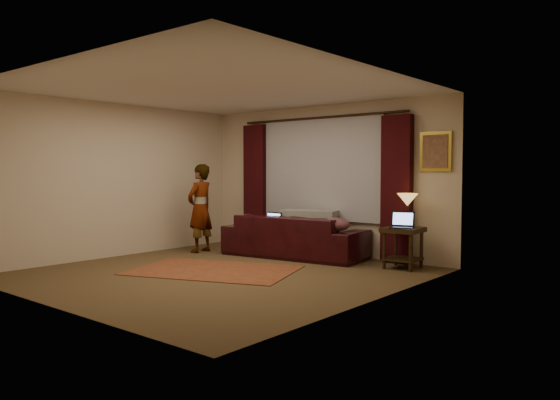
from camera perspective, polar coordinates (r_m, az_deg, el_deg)
The scene contains 20 objects.
floor at distance 7.86m, azimuth -6.21°, elevation -7.67°, with size 5.00×5.00×0.01m, color brown.
ceiling at distance 7.81m, azimuth -6.32°, elevation 11.46°, with size 5.00×5.00×0.02m, color silver.
wall_back at distance 9.64m, azimuth 4.48°, elevation 2.12°, with size 5.00×0.02×2.60m, color beige.
wall_front at distance 6.25m, azimuth -22.95°, elevation 1.39°, with size 5.00×0.02×2.60m, color beige.
wall_left at distance 9.68m, azimuth -16.62°, elevation 2.00°, with size 0.02×5.00×2.60m, color beige.
wall_right at distance 6.18m, azimuth 10.09°, elevation 1.57°, with size 0.02×5.00×2.60m, color beige.
sheer_curtain at distance 9.59m, azimuth 4.28°, elevation 3.31°, with size 2.50×0.05×1.80m, color #A5A5AD.
drape_left at distance 10.49m, azimuth -2.58°, elevation 1.54°, with size 0.50×0.14×2.30m, color black.
drape_right at distance 8.76m, azimuth 12.10°, elevation 1.18°, with size 0.50×0.14×2.30m, color black.
curtain_rod at distance 9.59m, azimuth 4.12°, elevation 8.58°, with size 0.04×0.04×3.40m, color black.
picture_frame at distance 8.58m, azimuth 15.96°, elevation 4.90°, with size 0.50×0.04×0.60m, color #B0902C.
sofa at distance 9.24m, azimuth 1.53°, elevation -2.93°, with size 2.44×1.05×0.98m, color black.
throw_blanket at distance 9.32m, azimuth 3.07°, elevation 0.21°, with size 0.95×0.38×0.11m, color gray.
clothing_pile at distance 8.69m, azimuth 5.76°, elevation -2.61°, with size 0.51×0.39×0.22m, color brown.
laptop_sofa at distance 9.28m, azimuth -1.23°, elevation -2.13°, with size 0.34×0.37×0.25m, color black, non-canonical shape.
area_rug at distance 8.09m, azimuth -6.92°, elevation -7.29°, with size 2.32×1.55×0.01m, color brown.
end_table at distance 8.35m, azimuth 12.72°, elevation -4.91°, with size 0.53×0.53×0.62m, color black.
tiffany_lamp at distance 8.42m, azimuth 13.17°, elevation -1.03°, with size 0.31×0.31×0.50m, color olive, non-canonical shape.
laptop_table at distance 8.19m, azimuth 12.61°, elevation -2.05°, with size 0.33×0.36×0.24m, color black, non-canonical shape.
person at distance 9.85m, azimuth -8.34°, elevation -0.87°, with size 0.46×0.46×1.58m, color gray.
Camera 1 is at (5.55, -5.38, 1.45)m, focal length 35.00 mm.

